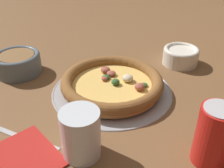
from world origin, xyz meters
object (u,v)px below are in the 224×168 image
Objects in this scene: pizza at (112,83)px; bowl_far at (18,62)px; pizza_tray at (112,90)px; fork at (28,140)px; napkin at (27,155)px; bowl_near at (181,55)px; drinking_cup at (81,134)px; beverage_can at (214,136)px.

bowl_far is at bearing -173.11° from pizza.
pizza_tray reaches higher than fork.
pizza_tray is 1.88× the size of napkin.
bowl_far is at bearing 135.86° from napkin.
drinking_cup reaches higher than bowl_near.
fork is 0.37m from beverage_can.
fork is 1.39× the size of beverage_can.
drinking_cup is (-0.07, -0.47, 0.02)m from bowl_near.
pizza is 1.58× the size of napkin.
fork is at bearing -169.33° from drinking_cup.
bowl_far is 1.32× the size of drinking_cup.
fork is at bearing -43.43° from bowl_far.
pizza_tray is 0.28m from napkin.
bowl_near is at bearing 63.49° from pizza.
beverage_can is at bearing -67.82° from bowl_near.
bowl_far is (-0.30, -0.04, 0.03)m from pizza_tray.
bowl_near reaches higher than pizza.
beverage_can reaches higher than pizza_tray.
bowl_near is 0.53m from fork.
beverage_can is (0.57, -0.09, 0.03)m from bowl_far.
pizza_tray is at bearing 6.81° from bowl_far.
drinking_cup is (0.05, -0.22, 0.05)m from pizza_tray.
pizza_tray and napkin have the same top height.
drinking_cup is 0.58× the size of fork.
pizza is 0.23m from drinking_cup.
bowl_near is 0.64× the size of fork.
drinking_cup is 0.13m from fork.
pizza_tray is 0.31m from beverage_can.
fork is at bearing -106.47° from pizza.
napkin is 0.35m from beverage_can.
bowl_far is at bearing 151.27° from drinking_cup.
pizza_tray is 1.19× the size of pizza.
fork is at bearing 131.09° from napkin.
fork is at bearing -106.45° from pizza_tray.
beverage_can is (0.27, -0.13, 0.06)m from pizza_tray.
napkin is at bearing -98.69° from pizza.
pizza is 1.57× the size of fork.
beverage_can is at bearing -25.27° from pizza_tray.
bowl_near is 0.40m from beverage_can.
pizza is (0.00, 0.00, 0.02)m from pizza_tray.
pizza_tray is 0.30m from bowl_far.
bowl_near is 0.83× the size of bowl_far.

